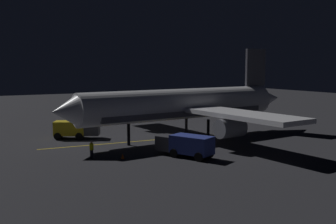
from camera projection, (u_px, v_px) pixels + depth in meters
ground_plane at (182, 140)px, 50.90m from camera, size 180.00×180.00×0.20m
apron_guide_stripe at (150, 140)px, 49.85m from camera, size 2.05×26.68×0.01m
airliner at (186, 105)px, 50.74m from camera, size 33.75×34.45×11.48m
baggage_truck at (75, 129)px, 50.97m from camera, size 4.38×5.89×2.21m
catering_truck at (186, 145)px, 40.56m from camera, size 6.26×4.41×2.22m
ground_crew_worker at (92, 149)px, 40.03m from camera, size 0.40×0.40×1.74m
traffic_cone_near_left at (187, 150)px, 42.65m from camera, size 0.50×0.50×0.55m
traffic_cone_near_right at (123, 157)px, 39.74m from camera, size 0.50×0.50×0.55m
traffic_cone_under_wing at (194, 153)px, 41.29m from camera, size 0.50×0.50×0.55m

